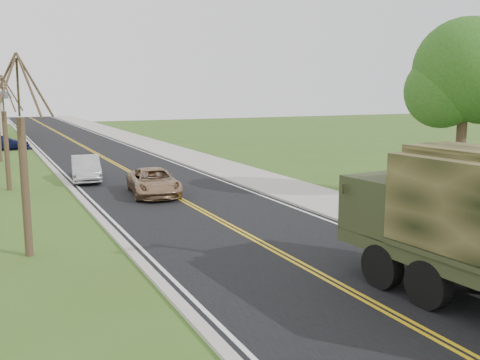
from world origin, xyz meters
TOP-DOWN VIEW (x-y plane):
  - ground at (0.00, 0.00)m, footprint 160.00×160.00m
  - road at (0.00, 40.00)m, footprint 8.00×120.00m
  - curb_right at (4.15, 40.00)m, footprint 0.30×120.00m
  - sidewalk_right at (5.90, 40.00)m, footprint 3.20×120.00m
  - curb_left at (-4.15, 40.00)m, footprint 0.30×120.00m
  - leafy_tree at (11.00, 10.01)m, footprint 4.83×4.50m
  - bare_tree_a at (-7.00, 10.00)m, footprint 1.93×2.26m
  - bare_tree_b at (-7.00, 22.00)m, footprint 1.83×2.14m
  - suv_champagne at (-0.80, 17.57)m, footprint 2.67×4.82m
  - sedan_silver at (-3.00, 23.14)m, footprint 1.99×4.38m
  - lot_car_navy at (-6.50, 42.00)m, footprint 4.26×1.93m

SIDE VIEW (x-z plane):
  - ground at x=0.00m, z-range 0.00..0.00m
  - road at x=0.00m, z-range 0.00..0.01m
  - sidewalk_right at x=5.90m, z-range 0.00..0.10m
  - curb_left at x=-4.15m, z-range 0.00..0.10m
  - curb_right at x=4.15m, z-range 0.00..0.12m
  - lot_car_navy at x=-6.50m, z-range 0.00..1.21m
  - suv_champagne at x=-0.80m, z-range 0.00..1.28m
  - sedan_silver at x=-3.00m, z-range 0.00..1.39m
  - bare_tree_b at x=-7.00m, z-range -0.39..5.34m
  - bare_tree_a at x=-7.00m, z-range -0.41..5.66m
  - leafy_tree at x=11.00m, z-range 1.44..9.54m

